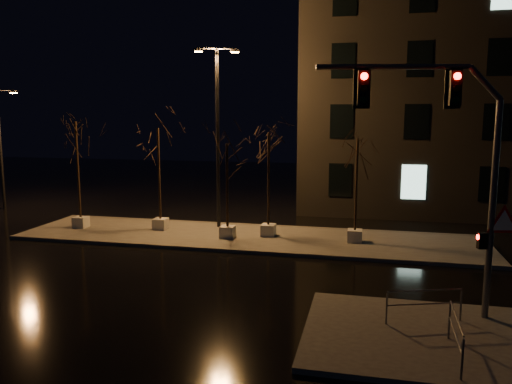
# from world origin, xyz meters

# --- Properties ---
(ground) EXTENTS (90.00, 90.00, 0.00)m
(ground) POSITION_xyz_m (0.00, 0.00, 0.00)
(ground) COLOR black
(ground) RESTS_ON ground
(median) EXTENTS (22.00, 5.00, 0.15)m
(median) POSITION_xyz_m (0.00, 6.00, 0.07)
(median) COLOR #46443E
(median) RESTS_ON ground
(sidewalk_corner) EXTENTS (7.00, 5.00, 0.15)m
(sidewalk_corner) POSITION_xyz_m (7.50, -3.50, 0.07)
(sidewalk_corner) COLOR #46443E
(sidewalk_corner) RESTS_ON ground
(building) EXTENTS (25.00, 12.00, 15.00)m
(building) POSITION_xyz_m (14.00, 18.00, 7.50)
(building) COLOR black
(building) RESTS_ON ground
(tree_0) EXTENTS (1.80, 1.80, 5.54)m
(tree_0) POSITION_xyz_m (-8.75, 5.89, 4.35)
(tree_0) COLOR #BBB9AF
(tree_0) RESTS_ON median
(tree_1) EXTENTS (1.80, 1.80, 5.21)m
(tree_1) POSITION_xyz_m (-4.59, 6.42, 4.10)
(tree_1) COLOR #BBB9AF
(tree_1) RESTS_ON median
(tree_2) EXTENTS (1.80, 1.80, 4.53)m
(tree_2) POSITION_xyz_m (-0.81, 5.47, 3.59)
(tree_2) COLOR #BBB9AF
(tree_2) RESTS_ON median
(tree_3) EXTENTS (1.80, 1.80, 5.04)m
(tree_3) POSITION_xyz_m (0.98, 6.27, 3.97)
(tree_3) COLOR #BBB9AF
(tree_3) RESTS_ON median
(tree_4) EXTENTS (1.80, 1.80, 4.78)m
(tree_4) POSITION_xyz_m (5.04, 6.01, 3.78)
(tree_4) COLOR #BBB9AF
(tree_4) RESTS_ON median
(traffic_signal_mast) EXTENTS (5.65, 1.23, 7.02)m
(traffic_signal_mast) POSITION_xyz_m (7.80, -2.18, 4.76)
(traffic_signal_mast) COLOR #54565B
(traffic_signal_mast) RESTS_ON sidewalk_corner
(streetlight_main) EXTENTS (2.19, 0.98, 8.98)m
(streetlight_main) POSITION_xyz_m (-1.91, 7.64, 5.33)
(streetlight_main) COLOR black
(streetlight_main) RESTS_ON median
(streetlight_far) EXTENTS (1.45, 0.39, 7.41)m
(streetlight_far) POSITION_xyz_m (-16.70, 10.20, 4.07)
(streetlight_far) COLOR black
(streetlight_far) RESTS_ON ground
(guard_rail_a) EXTENTS (2.07, 0.74, 0.94)m
(guard_rail_a) POSITION_xyz_m (7.17, -2.70, 0.77)
(guard_rail_a) COLOR #54565B
(guard_rail_a) RESTS_ON sidewalk_corner
(guard_rail_b) EXTENTS (0.09, 2.16, 1.02)m
(guard_rail_b) POSITION_xyz_m (7.68, -4.66, 0.81)
(guard_rail_b) COLOR #54565B
(guard_rail_b) RESTS_ON sidewalk_corner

